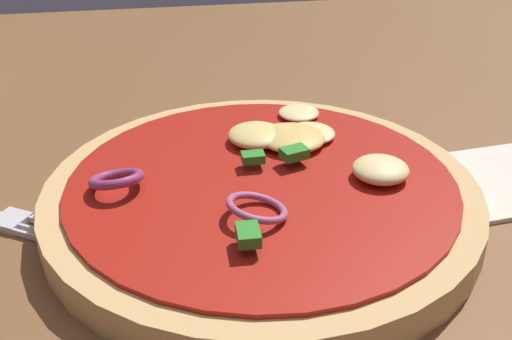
% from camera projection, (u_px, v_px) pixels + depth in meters
% --- Properties ---
extents(dining_table, '(1.22, 0.95, 0.04)m').
position_uv_depth(dining_table, '(324.00, 229.00, 0.42)').
color(dining_table, brown).
rests_on(dining_table, ground).
extents(pizza, '(0.26, 0.26, 0.04)m').
position_uv_depth(pizza, '(263.00, 196.00, 0.40)').
color(pizza, tan).
rests_on(pizza, dining_table).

